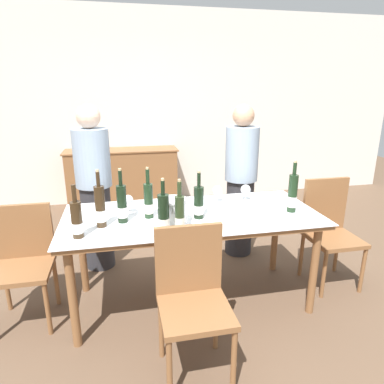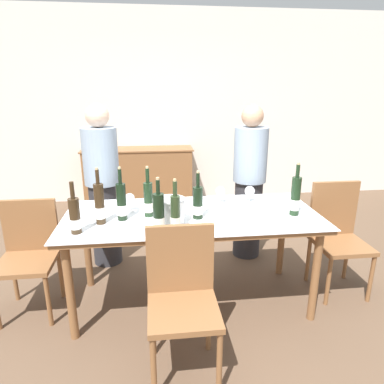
% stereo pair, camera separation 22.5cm
% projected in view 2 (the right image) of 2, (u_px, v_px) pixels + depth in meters
% --- Properties ---
extents(ground_plane, '(12.00, 12.00, 0.00)m').
position_uv_depth(ground_plane, '(192.00, 300.00, 2.88)').
color(ground_plane, brown).
extents(back_wall, '(8.00, 0.10, 2.80)m').
position_uv_depth(back_wall, '(170.00, 109.00, 5.18)').
color(back_wall, silver).
rests_on(back_wall, ground_plane).
extents(sideboard_cabinet, '(1.61, 0.46, 0.85)m').
position_uv_depth(sideboard_cabinet, '(139.00, 177.00, 5.13)').
color(sideboard_cabinet, brown).
rests_on(sideboard_cabinet, ground_plane).
extents(dining_table, '(1.96, 0.88, 0.78)m').
position_uv_depth(dining_table, '(192.00, 223.00, 2.67)').
color(dining_table, brown).
rests_on(dining_table, ground_plane).
extents(ice_bucket, '(0.21, 0.21, 0.19)m').
position_uv_depth(ice_bucket, '(171.00, 210.00, 2.45)').
color(ice_bucket, white).
rests_on(ice_bucket, dining_table).
extents(wine_bottle_0, '(0.07, 0.07, 0.41)m').
position_uv_depth(wine_bottle_0, '(295.00, 197.00, 2.60)').
color(wine_bottle_0, black).
rests_on(wine_bottle_0, dining_table).
extents(wine_bottle_1, '(0.07, 0.07, 0.40)m').
position_uv_depth(wine_bottle_1, '(122.00, 203.00, 2.51)').
color(wine_bottle_1, black).
rests_on(wine_bottle_1, dining_table).
extents(wine_bottle_2, '(0.08, 0.08, 0.39)m').
position_uv_depth(wine_bottle_2, '(159.00, 215.00, 2.27)').
color(wine_bottle_2, black).
rests_on(wine_bottle_2, dining_table).
extents(wine_bottle_3, '(0.07, 0.07, 0.39)m').
position_uv_depth(wine_bottle_3, '(148.00, 200.00, 2.57)').
color(wine_bottle_3, black).
rests_on(wine_bottle_3, dining_table).
extents(wine_bottle_4, '(0.07, 0.07, 0.41)m').
position_uv_depth(wine_bottle_4, '(100.00, 205.00, 2.43)').
color(wine_bottle_4, '#332314').
rests_on(wine_bottle_4, dining_table).
extents(wine_bottle_5, '(0.07, 0.07, 0.36)m').
position_uv_depth(wine_bottle_5, '(75.00, 216.00, 2.28)').
color(wine_bottle_5, '#332314').
rests_on(wine_bottle_5, dining_table).
extents(wine_bottle_6, '(0.08, 0.08, 0.37)m').
position_uv_depth(wine_bottle_6, '(198.00, 203.00, 2.54)').
color(wine_bottle_6, black).
rests_on(wine_bottle_6, dining_table).
extents(wine_bottle_7, '(0.07, 0.07, 0.37)m').
position_uv_depth(wine_bottle_7, '(175.00, 214.00, 2.31)').
color(wine_bottle_7, '#28381E').
rests_on(wine_bottle_7, dining_table).
extents(wine_glass_0, '(0.09, 0.09, 0.14)m').
position_uv_depth(wine_glass_0, '(250.00, 191.00, 2.91)').
color(wine_glass_0, white).
rests_on(wine_glass_0, dining_table).
extents(wine_glass_1, '(0.08, 0.08, 0.15)m').
position_uv_depth(wine_glass_1, '(130.00, 199.00, 2.69)').
color(wine_glass_1, white).
rests_on(wine_glass_1, dining_table).
extents(wine_glass_2, '(0.08, 0.08, 0.15)m').
position_uv_depth(wine_glass_2, '(220.00, 192.00, 2.87)').
color(wine_glass_2, white).
rests_on(wine_glass_2, dining_table).
extents(chair_left_end, '(0.42, 0.42, 0.88)m').
position_uv_depth(chair_left_end, '(29.00, 249.00, 2.67)').
color(chair_left_end, brown).
rests_on(chair_left_end, ground_plane).
extents(chair_near_front, '(0.42, 0.42, 0.92)m').
position_uv_depth(chair_near_front, '(182.00, 291.00, 2.08)').
color(chair_near_front, brown).
rests_on(chair_near_front, ground_plane).
extents(chair_right_end, '(0.42, 0.42, 0.94)m').
position_uv_depth(chair_right_end, '(337.00, 230.00, 2.95)').
color(chair_right_end, brown).
rests_on(chair_right_end, ground_plane).
extents(person_host, '(0.33, 0.33, 1.58)m').
position_uv_depth(person_host, '(103.00, 187.00, 3.30)').
color(person_host, '#2D2D33').
rests_on(person_host, ground_plane).
extents(person_guest_left, '(0.33, 0.33, 1.56)m').
position_uv_depth(person_guest_left, '(249.00, 184.00, 3.46)').
color(person_guest_left, '#2D2D33').
rests_on(person_guest_left, ground_plane).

